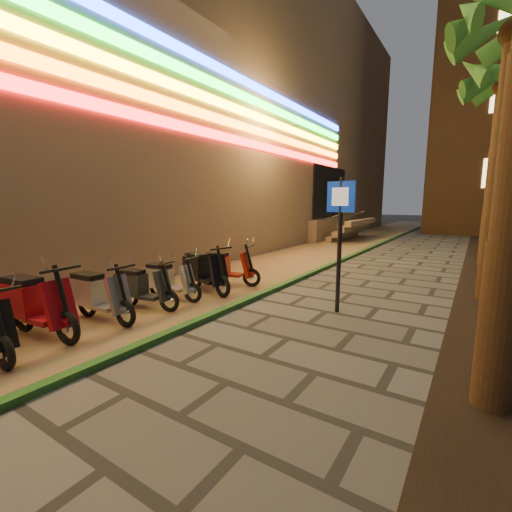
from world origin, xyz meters
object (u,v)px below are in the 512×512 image
Objects in this scene: scooter_5 at (97,295)px; scooter_4 at (34,304)px; scooter_6 at (140,287)px; scooter_8 at (203,270)px; scooter_7 at (167,280)px; scooter_9 at (225,267)px; pedestrian_sign at (340,226)px.

scooter_4 is at bearing -102.72° from scooter_5.
scooter_6 is (0.08, 0.93, -0.04)m from scooter_5.
scooter_5 is 2.74m from scooter_8.
scooter_6 is 0.80m from scooter_7.
scooter_8 is 0.84m from scooter_9.
scooter_4 is at bearing -102.08° from scooter_7.
scooter_6 is 1.01× the size of scooter_7.
pedestrian_sign is 1.57× the size of scooter_8.
scooter_9 is (0.46, 4.58, -0.06)m from scooter_4.
scooter_9 is (0.06, 0.83, -0.04)m from scooter_8.
scooter_6 is 0.94× the size of scooter_9.
scooter_4 is 1.20× the size of scooter_6.
scooter_5 reaches higher than scooter_9.
pedestrian_sign is 3.66m from scooter_9.
scooter_4 is at bearing -110.43° from scooter_9.
scooter_8 is at bearing 81.97° from scooter_5.
pedestrian_sign is 4.05m from scooter_7.
scooter_7 is at bearing 80.54° from scooter_4.
scooter_8 reaches higher than scooter_9.
scooter_5 is 1.01× the size of scooter_9.
scooter_4 reaches higher than scooter_8.
scooter_7 is at bearing -112.53° from scooter_9.
scooter_5 is at bearing -130.93° from pedestrian_sign.
scooter_5 reaches higher than scooter_6.
pedestrian_sign is 1.66× the size of scooter_5.
scooter_4 is 1.11× the size of scooter_5.
scooter_9 is (0.29, 3.56, -0.01)m from scooter_5.
scooter_7 is at bearing -151.06° from pedestrian_sign.
pedestrian_sign reaches higher than scooter_4.
scooter_8 is at bearing 78.73° from scooter_4.
pedestrian_sign is 4.32m from scooter_6.
scooter_9 is (0.25, 1.83, 0.04)m from scooter_7.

